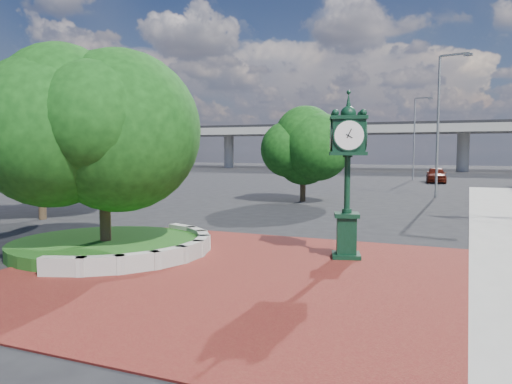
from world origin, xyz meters
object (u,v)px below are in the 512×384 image
object	(u,v)px
post_clock	(347,169)
street_lamp_far	(416,132)
street_lamp_near	(442,114)
parked_car	(436,175)

from	to	relation	value
post_clock	street_lamp_far	bearing A→B (deg)	92.76
post_clock	street_lamp_near	bearing A→B (deg)	86.06
street_lamp_near	street_lamp_far	size ratio (longest dim) A/B	1.10
post_clock	street_lamp_near	distance (m)	22.63
parked_car	street_lamp_near	distance (m)	17.12
parked_car	street_lamp_far	bearing A→B (deg)	115.79
post_clock	parked_car	size ratio (longest dim) A/B	1.08
post_clock	parked_car	world-z (taller)	post_clock
post_clock	street_lamp_near	size ratio (longest dim) A/B	0.51
street_lamp_far	parked_car	bearing A→B (deg)	-59.05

